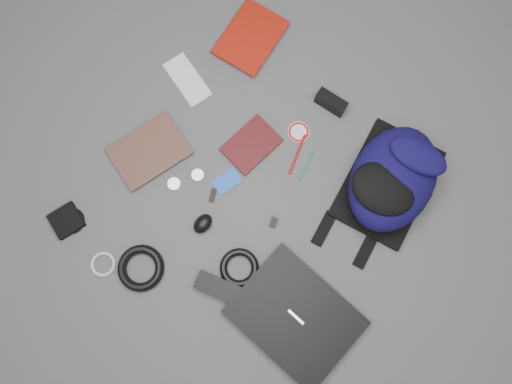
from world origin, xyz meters
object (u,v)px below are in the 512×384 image
Objects in this scene: backpack at (393,179)px; power_brick at (218,287)px; laptop at (295,317)px; pouch at (66,221)px; mouse at (203,224)px; compact_camera at (331,102)px; comic_book at (136,130)px; dvd_case at (251,145)px; textbook_red at (229,25)px.

backpack is 0.69m from power_brick.
pouch is (-0.81, -0.23, -0.01)m from laptop.
backpack is at bearing 52.16° from mouse.
power_brick is at bearing -87.56° from compact_camera.
pouch is (0.03, -0.39, 0.00)m from comic_book.
comic_book is at bearing 172.84° from laptop.
compact_camera is 0.75m from power_brick.
dvd_case is 0.51m from power_brick.
compact_camera is at bearing 81.58° from power_brick.
laptop is 0.75m from compact_camera.
compact_camera is (-0.33, 0.11, -0.06)m from backpack.
power_brick is (-0.24, -0.64, -0.07)m from backpack.
backpack is at bearing 43.83° from comic_book.
backpack is 0.91m from comic_book.
power_brick is (0.57, -0.76, 0.00)m from textbook_red.
dvd_case is (0.36, 0.21, -0.00)m from comic_book.
power_brick is at bearing -120.11° from backpack.
laptop is at bearing -66.51° from compact_camera.
comic_book is (-0.81, -0.39, -0.08)m from backpack.
textbook_red reaches higher than comic_book.
textbook_red is 2.25× the size of compact_camera.
backpack is 2.85× the size of power_brick.
compact_camera is 0.62m from mouse.
pouch is at bearing -110.59° from dvd_case.
laptop reaches higher than power_brick.
pouch is at bearing -160.31° from laptop.
power_brick is (0.57, -0.25, 0.01)m from comic_book.
laptop is 2.06× the size of dvd_case.
mouse reaches higher than pouch.
mouse is (0.40, -0.11, 0.01)m from comic_book.
pouch is at bearing -141.76° from mouse.
backpack is 1.65× the size of comic_book.
laptop is 1.51× the size of comic_book.
backpack is 1.67× the size of textbook_red.
laptop is 1.53× the size of textbook_red.
dvd_case is 1.95× the size of pouch.
power_brick is at bearing -158.39° from laptop.
pouch is at bearing -94.99° from textbook_red.
textbook_red is 0.52m from comic_book.
comic_book is 2.27× the size of compact_camera.
textbook_red is at bearing 161.68° from backpack.
power_brick is at bearing 14.94° from pouch.
power_brick reaches higher than dvd_case.
mouse is (-0.43, 0.05, 0.00)m from laptop.
power_brick reaches higher than pouch.
pouch is (-0.79, -0.79, -0.08)m from backpack.
textbook_red is 0.74m from mouse.
mouse is at bearing 2.49° from comic_book.
laptop is at bearing 2.71° from power_brick.
dvd_case is 1.27× the size of power_brick.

